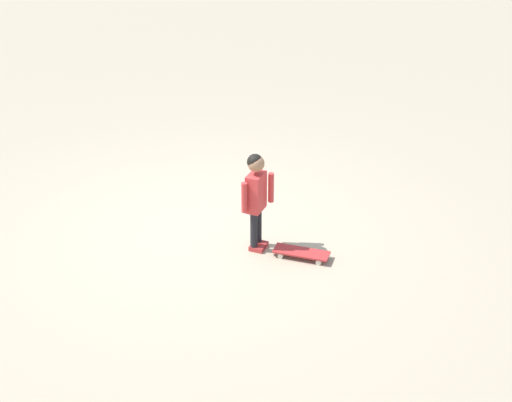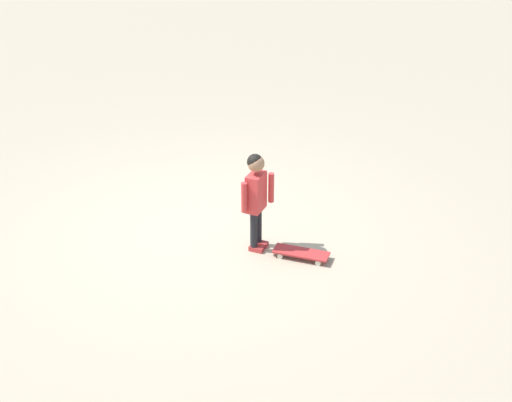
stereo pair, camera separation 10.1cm
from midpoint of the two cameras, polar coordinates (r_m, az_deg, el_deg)
ground_plane at (r=7.64m, az=-3.99°, el=-2.32°), size 50.00×50.00×0.00m
child_person at (r=6.97m, az=0.42°, el=0.77°), size 0.39×0.28×1.06m
skateboard at (r=7.10m, az=4.12°, el=-4.27°), size 0.56×0.50×0.07m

